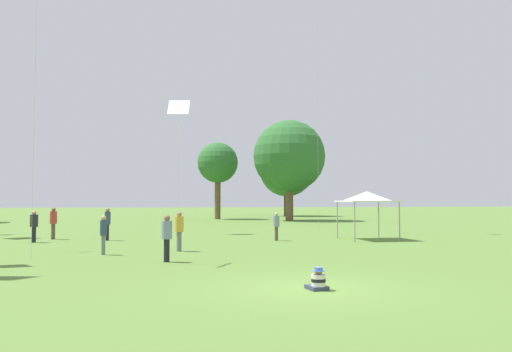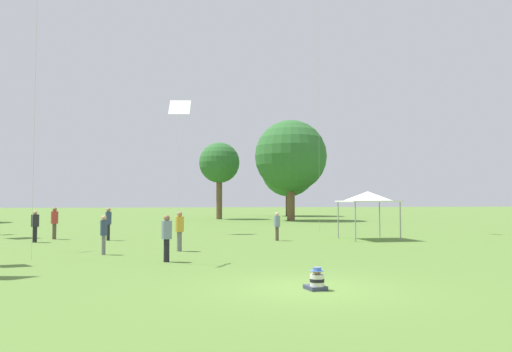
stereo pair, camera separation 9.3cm
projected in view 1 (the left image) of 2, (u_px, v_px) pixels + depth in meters
ground_plane at (309, 288)px, 12.49m from camera, size 300.00×300.00×0.00m
seated_toddler at (318, 281)px, 12.28m from camera, size 0.51×0.60×0.57m
person_standing_0 at (167, 234)px, 17.89m from camera, size 0.50×0.50×1.68m
person_standing_1 at (34, 224)px, 26.19m from camera, size 0.56×0.56×1.67m
person_standing_2 at (276, 224)px, 27.41m from camera, size 0.39×0.39×1.55m
person_standing_3 at (108, 221)px, 27.47m from camera, size 0.45×0.45×1.80m
person_standing_4 at (179, 228)px, 21.68m from camera, size 0.52×0.52×1.72m
person_standing_5 at (103, 231)px, 20.26m from camera, size 0.36×0.36×1.59m
person_standing_6 at (53, 220)px, 28.33m from camera, size 0.55×0.55×1.81m
canopy_tent at (367, 197)px, 28.27m from camera, size 2.90×2.90×2.72m
kite_2 at (179, 109)px, 33.78m from camera, size 1.57×1.16×9.09m
distant_tree_0 at (287, 169)px, 71.17m from camera, size 7.82×7.82×10.60m
distant_tree_1 at (218, 163)px, 59.49m from camera, size 4.84×4.84×9.15m
distant_tree_3 at (289, 156)px, 55.11m from camera, size 7.95×7.95×11.10m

